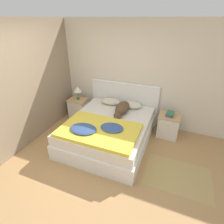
{
  "coord_description": "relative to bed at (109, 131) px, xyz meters",
  "views": [
    {
      "loc": [
        1.39,
        -1.99,
        2.53
      ],
      "look_at": [
        0.1,
        1.22,
        0.66
      ],
      "focal_mm": 28.0,
      "sensor_mm": 36.0,
      "label": 1
    }
  ],
  "objects": [
    {
      "name": "pillow_left",
      "position": [
        -0.28,
        0.8,
        0.35
      ],
      "size": [
        0.53,
        0.34,
        0.13
      ],
      "color": "beige",
      "rests_on": "bed"
    },
    {
      "name": "dog",
      "position": [
        0.16,
        0.43,
        0.39
      ],
      "size": [
        0.29,
        0.83,
        0.24
      ],
      "color": "brown",
      "rests_on": "bed"
    },
    {
      "name": "headboard",
      "position": [
        0.0,
        1.04,
        0.29
      ],
      "size": [
        1.81,
        0.06,
        1.09
      ],
      "color": "white",
      "rests_on": "ground_plane"
    },
    {
      "name": "nightstand_right",
      "position": [
        1.23,
        0.72,
        0.0
      ],
      "size": [
        0.49,
        0.43,
        0.55
      ],
      "color": "silver",
      "rests_on": "ground_plane"
    },
    {
      "name": "pillow_right",
      "position": [
        0.28,
        0.8,
        0.35
      ],
      "size": [
        0.53,
        0.34,
        0.13
      ],
      "color": "beige",
      "rests_on": "bed"
    },
    {
      "name": "table_lamp",
      "position": [
        -1.23,
        0.75,
        0.55
      ],
      "size": [
        0.23,
        0.23,
        0.35
      ],
      "color": "#336B4C",
      "rests_on": "nightstand_left"
    },
    {
      "name": "bed",
      "position": [
        0.0,
        0.0,
        0.0
      ],
      "size": [
        1.73,
        2.04,
        0.56
      ],
      "color": "white",
      "rests_on": "ground_plane"
    },
    {
      "name": "book_stack",
      "position": [
        1.22,
        0.72,
        0.32
      ],
      "size": [
        0.19,
        0.24,
        0.07
      ],
      "color": "#703D7F",
      "rests_on": "nightstand_right"
    },
    {
      "name": "wall_back",
      "position": [
        -0.1,
        1.11,
        1.0
      ],
      "size": [
        9.0,
        0.06,
        2.55
      ],
      "color": "beige",
      "rests_on": "ground_plane"
    },
    {
      "name": "quilt",
      "position": [
        -0.01,
        -0.48,
        0.33
      ],
      "size": [
        1.52,
        1.0,
        0.12
      ],
      "color": "yellow",
      "rests_on": "bed"
    },
    {
      "name": "nightstand_left",
      "position": [
        -1.23,
        0.72,
        0.0
      ],
      "size": [
        0.49,
        0.43,
        0.55
      ],
      "color": "silver",
      "rests_on": "ground_plane"
    },
    {
      "name": "wall_side_left",
      "position": [
        -1.67,
        0.03,
        1.0
      ],
      "size": [
        0.06,
        3.1,
        2.55
      ],
      "color": "gray",
      "rests_on": "ground_plane"
    },
    {
      "name": "rug",
      "position": [
        1.56,
        -0.5,
        -0.27
      ],
      "size": [
        1.15,
        0.83,
        0.0
      ],
      "color": "tan",
      "rests_on": "ground_plane"
    },
    {
      "name": "ground_plane",
      "position": [
        -0.1,
        -1.02,
        -0.27
      ],
      "size": [
        16.0,
        16.0,
        0.0
      ],
      "primitive_type": "plane",
      "color": "tan"
    }
  ]
}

